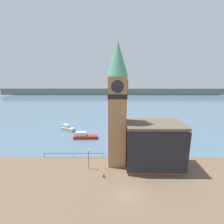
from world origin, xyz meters
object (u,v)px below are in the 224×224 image
at_px(pier_building, 154,145).
at_px(boat_near, 84,136).
at_px(boat_far, 68,128).
at_px(clock_tower, 117,103).
at_px(mooring_bollard_near, 104,175).
at_px(lamp_post, 88,155).

relative_size(pier_building, boat_near, 1.67).
bearing_deg(pier_building, boat_near, 138.47).
bearing_deg(boat_far, boat_near, -20.59).
height_order(boat_near, boat_far, boat_far).
xyz_separation_m(clock_tower, pier_building, (7.41, -1.12, -8.45)).
distance_m(boat_near, mooring_bollard_near, 19.57).
height_order(pier_building, boat_far, pier_building).
bearing_deg(mooring_bollard_near, pier_building, 21.37).
bearing_deg(pier_building, clock_tower, 171.43).
bearing_deg(boat_far, lamp_post, -41.21).
distance_m(pier_building, lamp_post, 13.24).
distance_m(mooring_bollard_near, lamp_post, 4.99).
bearing_deg(clock_tower, lamp_post, -159.66).
bearing_deg(boat_near, mooring_bollard_near, -71.44).
distance_m(clock_tower, boat_far, 28.16).
height_order(clock_tower, boat_far, clock_tower).
xyz_separation_m(pier_building, boat_near, (-16.45, 14.57, -3.90)).
bearing_deg(boat_near, lamp_post, -78.67).
bearing_deg(mooring_bollard_near, boat_far, 117.37).
bearing_deg(clock_tower, boat_near, 123.91).
bearing_deg(mooring_bollard_near, boat_near, 109.39).
xyz_separation_m(boat_far, mooring_bollard_near, (12.96, -25.03, -0.41)).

